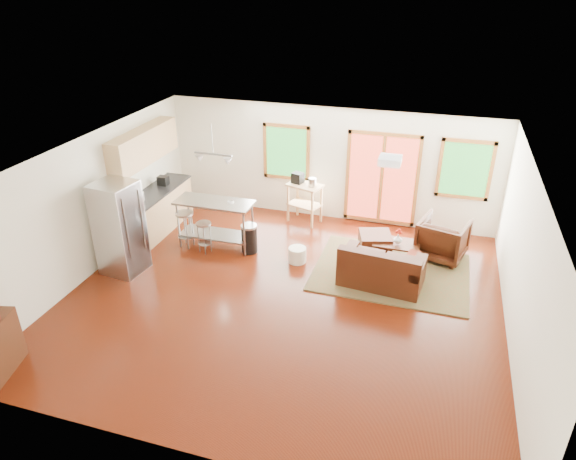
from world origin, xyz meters
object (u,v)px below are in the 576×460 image
(coffee_table, at_px, (397,245))
(ottoman, at_px, (375,243))
(rug, at_px, (391,272))
(loveseat, at_px, (381,270))
(armchair, at_px, (443,237))
(refrigerator, at_px, (120,228))
(island, at_px, (215,216))
(kitchen_cart, at_px, (304,190))

(coffee_table, relative_size, ottoman, 1.47)
(rug, xyz_separation_m, coffee_table, (0.02, 0.57, 0.30))
(loveseat, bearing_deg, ottoman, 109.21)
(loveseat, relative_size, armchair, 1.72)
(rug, bearing_deg, coffee_table, 88.02)
(loveseat, xyz_separation_m, refrigerator, (-4.81, -0.90, 0.59))
(coffee_table, height_order, island, island)
(loveseat, xyz_separation_m, kitchen_cart, (-2.07, 2.18, 0.48))
(coffee_table, bearing_deg, ottoman, 162.47)
(armchair, distance_m, kitchen_cart, 3.22)
(island, bearing_deg, coffee_table, 8.37)
(coffee_table, bearing_deg, island, -171.63)
(rug, xyz_separation_m, ottoman, (-0.43, 0.71, 0.19))
(coffee_table, bearing_deg, armchair, 20.55)
(refrigerator, bearing_deg, island, 54.26)
(loveseat, distance_m, kitchen_cart, 3.04)
(loveseat, height_order, island, island)
(armchair, distance_m, ottoman, 1.35)
(armchair, bearing_deg, loveseat, 68.81)
(loveseat, height_order, armchair, armchair)
(coffee_table, distance_m, armchair, 0.93)
(refrigerator, distance_m, island, 1.93)
(armchair, bearing_deg, island, 26.19)
(rug, height_order, armchair, armchair)
(armchair, distance_m, island, 4.63)
(ottoman, height_order, kitchen_cart, kitchen_cart)
(kitchen_cart, bearing_deg, armchair, -14.38)
(rug, distance_m, kitchen_cart, 2.89)
(coffee_table, height_order, armchair, armchair)
(loveseat, relative_size, kitchen_cart, 1.36)
(armchair, bearing_deg, coffee_table, 35.97)
(coffee_table, relative_size, armchair, 1.00)
(rug, relative_size, loveseat, 1.84)
(loveseat, height_order, refrigerator, refrigerator)
(coffee_table, height_order, ottoman, ottoman)
(refrigerator, height_order, island, refrigerator)
(coffee_table, relative_size, island, 0.57)
(rug, relative_size, refrigerator, 1.60)
(loveseat, height_order, coffee_table, loveseat)
(island, distance_m, kitchen_cart, 2.20)
(refrigerator, bearing_deg, coffee_table, 28.04)
(ottoman, bearing_deg, coffee_table, -17.53)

